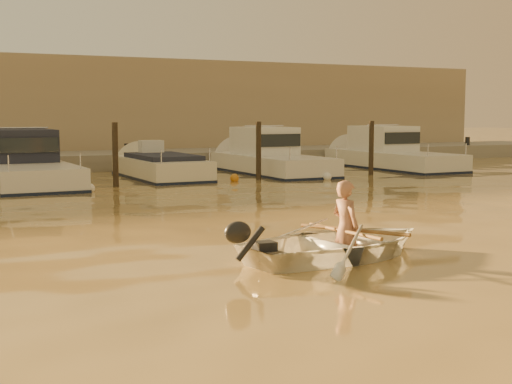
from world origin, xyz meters
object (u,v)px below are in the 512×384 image
moored_boat_4 (272,157)px  waterfront_building (43,111)px  person (346,228)px  moored_boat_2 (25,165)px  dinghy (341,243)px  moored_boat_5 (392,153)px  moored_boat_3 (161,172)px

moored_boat_4 → waterfront_building: waterfront_building is taller
person → moored_boat_2: moored_boat_2 is taller
waterfront_building → moored_boat_4: bearing=-59.5°
moored_boat_4 → waterfront_building: size_ratio=0.16×
dinghy → person: (0.10, 0.01, 0.23)m
moored_boat_5 → moored_boat_4: bearing=180.0°
moored_boat_2 → moored_boat_3: 4.62m
moored_boat_3 → moored_boat_4: size_ratio=0.83×
moored_boat_3 → waterfront_building: (-2.03, 11.00, 2.17)m
person → moored_boat_5: bearing=-47.9°
dinghy → waterfront_building: 25.73m
moored_boat_4 → waterfront_building: 12.89m
dinghy → person: bearing=-90.0°
person → waterfront_building: (-0.08, 25.63, 1.94)m
dinghy → moored_boat_2: moored_boat_2 is taller
moored_boat_4 → moored_boat_5: same height
person → moored_boat_4: size_ratio=0.21×
person → moored_boat_4: (6.40, 14.63, 0.16)m
dinghy → moored_boat_4: bearing=-32.3°
moored_boat_4 → waterfront_building: bearing=120.5°
moored_boat_2 → moored_boat_4: bearing=0.0°
dinghy → moored_boat_5: moored_boat_5 is taller
moored_boat_2 → waterfront_building: size_ratio=0.18×
dinghy → moored_boat_3: size_ratio=0.57×
dinghy → moored_boat_5: bearing=-48.1°
moored_boat_2 → moored_boat_3: bearing=0.0°
person → waterfront_building: bearing=-8.2°
moored_boat_3 → dinghy: bearing=-98.0°
moored_boat_2 → moored_boat_5: size_ratio=1.06×
moored_boat_5 → moored_boat_2: bearing=180.0°
moored_boat_3 → moored_boat_5: 10.14m
moored_boat_2 → waterfront_building: bearing=76.8°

